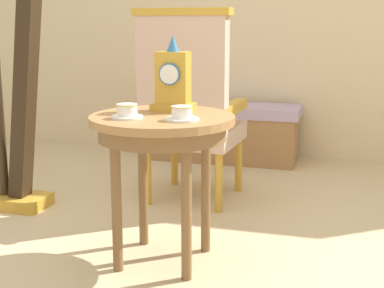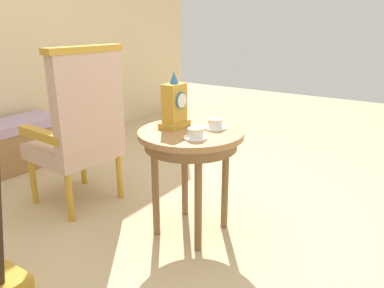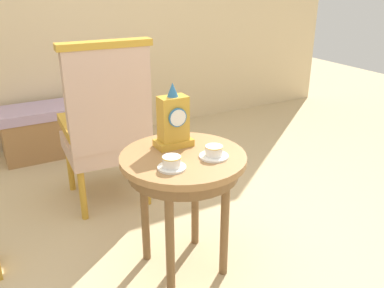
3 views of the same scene
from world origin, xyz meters
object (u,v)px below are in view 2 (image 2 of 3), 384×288
Objects in this scene: side_table at (191,144)px; armchair at (80,127)px; mantel_clock at (175,105)px; teacup_right at (215,124)px; teacup_left at (196,134)px.

armchair is at bearing 98.60° from side_table.
mantel_clock is at bearing 85.36° from side_table.
armchair is (-0.25, 0.93, -0.10)m from teacup_right.
armchair reaches higher than mantel_clock.
teacup_right is 0.13× the size of armchair.
armchair reaches higher than teacup_left.
armchair is at bearing 104.77° from teacup_right.
mantel_clock is (0.01, 0.12, 0.22)m from side_table.
teacup_left is (-0.12, -0.11, 0.11)m from side_table.
side_table is at bearing -81.40° from armchair.
armchair is (-0.14, 0.71, -0.21)m from mantel_clock.
teacup_left is 0.29m from mantel_clock.
teacup_left is at bearing -176.47° from teacup_right.
side_table is 0.85m from armchair.
mantel_clock is 0.76m from armchair.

